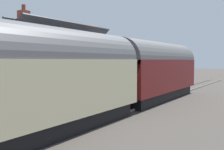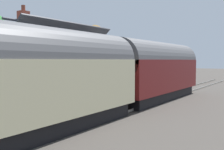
# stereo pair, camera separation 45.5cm
# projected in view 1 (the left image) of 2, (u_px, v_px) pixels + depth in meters

# --- Properties ---
(ground_plane) EXTENTS (160.00, 160.00, 0.00)m
(ground_plane) POSITION_uv_depth(u_px,v_px,m) (120.00, 105.00, 16.82)
(ground_plane) COLOR #423D38
(platform) EXTENTS (32.00, 5.20, 0.89)m
(platform) POSITION_uv_depth(u_px,v_px,m) (78.00, 95.00, 18.75)
(platform) COLOR gray
(platform) RESTS_ON ground
(platform_edge_coping) EXTENTS (32.00, 0.36, 0.02)m
(platform_edge_coping) POSITION_uv_depth(u_px,v_px,m) (106.00, 91.00, 17.41)
(platform_edge_coping) COLOR beige
(platform_edge_coping) RESTS_ON platform
(rail_near) EXTENTS (52.00, 0.08, 0.14)m
(rail_near) POSITION_uv_depth(u_px,v_px,m) (143.00, 107.00, 15.93)
(rail_near) COLOR gray
(rail_near) RESTS_ON ground
(rail_far) EXTENTS (52.00, 0.08, 0.14)m
(rail_far) POSITION_uv_depth(u_px,v_px,m) (123.00, 105.00, 16.71)
(rail_far) COLOR gray
(rail_far) RESTS_ON ground
(train) EXTENTS (31.29, 2.73, 4.32)m
(train) POSITION_uv_depth(u_px,v_px,m) (61.00, 78.00, 10.88)
(train) COLOR black
(train) RESTS_ON ground
(station_building) EXTENTS (8.28, 3.55, 5.45)m
(station_building) POSITION_uv_depth(u_px,v_px,m) (56.00, 66.00, 18.11)
(station_building) COLOR white
(station_building) RESTS_ON platform
(bench_by_lamp) EXTENTS (1.41, 0.48, 0.88)m
(bench_by_lamp) POSITION_uv_depth(u_px,v_px,m) (123.00, 78.00, 22.80)
(bench_by_lamp) COLOR #26727F
(bench_by_lamp) RESTS_ON platform
(bench_platform_end) EXTENTS (1.40, 0.44, 0.88)m
(bench_platform_end) POSITION_uv_depth(u_px,v_px,m) (136.00, 76.00, 25.29)
(bench_platform_end) COLOR #26727F
(bench_platform_end) RESTS_ON platform
(bench_mid_platform) EXTENTS (1.42, 0.50, 0.88)m
(bench_mid_platform) POSITION_uv_depth(u_px,v_px,m) (149.00, 75.00, 27.13)
(bench_mid_platform) COLOR #26727F
(bench_mid_platform) RESTS_ON platform
(planter_bench_right) EXTENTS (0.86, 0.32, 0.62)m
(planter_bench_right) POSITION_uv_depth(u_px,v_px,m) (107.00, 79.00, 24.75)
(planter_bench_right) COLOR #9E5138
(planter_bench_right) RESTS_ON platform
(planter_edge_near) EXTENTS (0.59, 0.59, 0.96)m
(planter_edge_near) POSITION_uv_depth(u_px,v_px,m) (128.00, 79.00, 21.50)
(planter_edge_near) COLOR #9E5138
(planter_edge_near) RESTS_ON platform
(planter_edge_far) EXTENTS (0.47, 0.47, 0.78)m
(planter_edge_far) POSITION_uv_depth(u_px,v_px,m) (138.00, 77.00, 26.50)
(planter_edge_far) COLOR teal
(planter_edge_far) RESTS_ON platform
(lamp_post_platform) EXTENTS (0.32, 0.50, 3.87)m
(lamp_post_platform) POSITION_uv_depth(u_px,v_px,m) (20.00, 48.00, 12.44)
(lamp_post_platform) COLOR black
(lamp_post_platform) RESTS_ON platform
(tree_far_right) EXTENTS (3.57, 3.56, 7.80)m
(tree_far_right) POSITION_uv_depth(u_px,v_px,m) (92.00, 42.00, 35.39)
(tree_far_right) COLOR #4C3828
(tree_far_right) RESTS_ON ground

